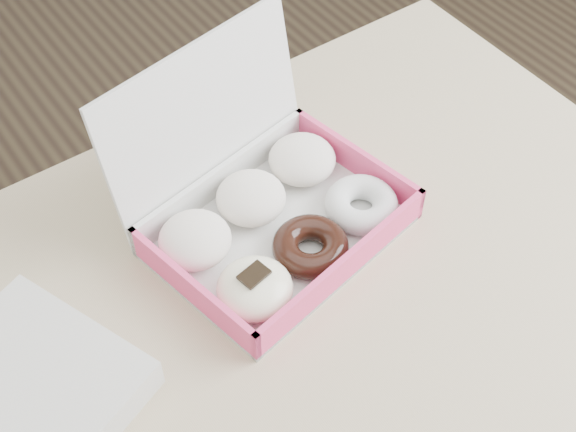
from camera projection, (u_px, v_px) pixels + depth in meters
table at (248, 423)px, 0.87m from camera, size 1.20×0.80×0.75m
donut_box at (268, 211)px, 0.92m from camera, size 0.32×0.29×0.20m
newspapers at (5, 416)px, 0.77m from camera, size 0.30×0.27×0.04m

